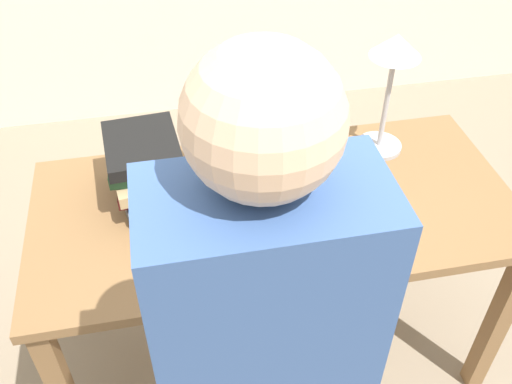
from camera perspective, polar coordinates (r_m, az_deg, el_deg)
ground_plane at (r=2.40m, az=1.53°, el=-14.77°), size 12.00×12.00×0.00m
reading_desk at (r=1.88m, az=1.89°, el=-3.33°), size 1.54×0.72×0.77m
open_book at (r=1.74m, az=-1.22°, el=-2.55°), size 0.45×0.35×0.06m
book_stack_tall at (r=1.81m, az=-11.03°, el=2.40°), size 0.24×0.32×0.21m
book_standing_upright at (r=1.82m, az=-5.76°, el=4.01°), size 0.06×0.15×0.25m
reading_lamp at (r=1.91m, az=13.54°, el=12.23°), size 0.17×0.17×0.43m
coffee_mug at (r=1.78m, az=6.95°, el=-0.41°), size 0.10×0.07×0.09m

